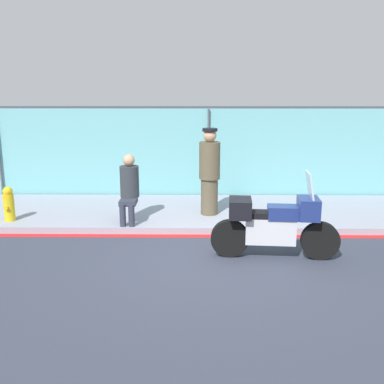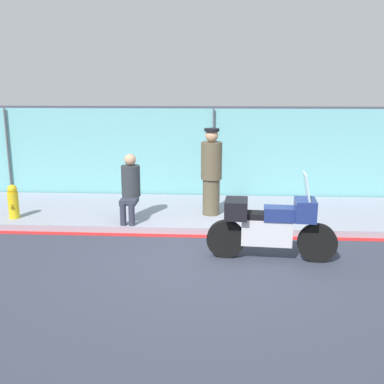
{
  "view_description": "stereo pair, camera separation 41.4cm",
  "coord_description": "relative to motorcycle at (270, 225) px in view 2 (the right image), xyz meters",
  "views": [
    {
      "loc": [
        -0.27,
        -6.81,
        2.75
      ],
      "look_at": [
        -0.37,
        1.57,
        0.78
      ],
      "focal_mm": 42.0,
      "sensor_mm": 36.0,
      "label": 1
    },
    {
      "loc": [
        0.15,
        -6.79,
        2.75
      ],
      "look_at": [
        -0.37,
        1.57,
        0.78
      ],
      "focal_mm": 42.0,
      "sensor_mm": 36.0,
      "label": 2
    }
  ],
  "objects": [
    {
      "name": "officer_standing",
      "position": [
        -1.0,
        2.15,
        0.46
      ],
      "size": [
        0.43,
        0.43,
        1.8
      ],
      "color": "brown",
      "rests_on": "sidewalk"
    },
    {
      "name": "fire_hydrant",
      "position": [
        -5.01,
        1.61,
        -0.11
      ],
      "size": [
        0.21,
        0.26,
        0.7
      ],
      "color": "gold",
      "rests_on": "sidewalk"
    },
    {
      "name": "person_seated_on_curb",
      "position": [
        -2.59,
        1.63,
        0.29
      ],
      "size": [
        0.38,
        0.68,
        1.33
      ],
      "color": "#2D3342",
      "rests_on": "sidewalk"
    },
    {
      "name": "curb_paint_stripe",
      "position": [
        -0.98,
        1.07,
        -0.58
      ],
      "size": [
        38.09,
        0.18,
        0.01
      ],
      "color": "red",
      "rests_on": "ground_plane"
    },
    {
      "name": "ground_plane",
      "position": [
        -0.98,
        -0.18,
        -0.58
      ],
      "size": [
        120.0,
        120.0,
        0.0
      ],
      "primitive_type": "plane",
      "color": "#333847"
    },
    {
      "name": "storefront_fence",
      "position": [
        -0.98,
        3.96,
        0.54
      ],
      "size": [
        36.18,
        0.17,
        2.24
      ],
      "color": "#6BB2B7",
      "rests_on": "ground_plane"
    },
    {
      "name": "sidewalk",
      "position": [
        -0.98,
        2.51,
        -0.52
      ],
      "size": [
        38.09,
        2.71,
        0.13
      ],
      "color": "#8E93A3",
      "rests_on": "ground_plane"
    },
    {
      "name": "motorcycle",
      "position": [
        0.0,
        0.0,
        0.0
      ],
      "size": [
        2.1,
        0.59,
        1.44
      ],
      "rotation": [
        0.0,
        0.0,
        -0.07
      ],
      "color": "black",
      "rests_on": "ground_plane"
    }
  ]
}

